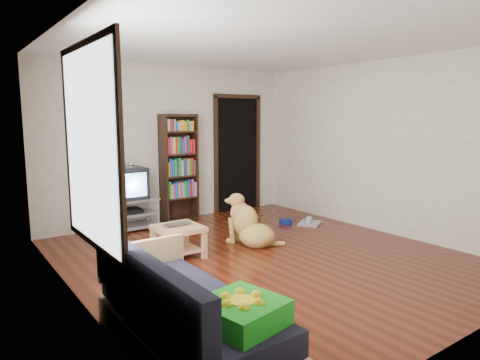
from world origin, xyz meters
TOP-DOWN VIEW (x-y plane):
  - ground at (0.00, 0.00)m, footprint 5.00×5.00m
  - ceiling at (0.00, 0.00)m, footprint 5.00×5.00m
  - wall_back at (0.00, 2.50)m, footprint 4.50×0.00m
  - wall_front at (0.00, -2.50)m, footprint 4.50×0.00m
  - wall_left at (-2.25, 0.00)m, footprint 0.00×5.00m
  - wall_right at (2.25, 0.00)m, footprint 0.00×5.00m
  - green_cushion at (-1.75, -1.95)m, footprint 0.56×0.56m
  - laptop at (-0.87, 0.59)m, footprint 0.37×0.25m
  - dog_bowl at (1.37, 1.11)m, footprint 0.22×0.22m
  - grey_rag at (1.67, 0.86)m, footprint 0.51×0.48m
  - window at (-2.23, -0.50)m, footprint 0.03×1.46m
  - doorway at (1.35, 2.48)m, footprint 1.03×0.05m
  - tv_stand at (-0.90, 2.25)m, footprint 0.90×0.45m
  - crt_tv at (-0.90, 2.27)m, footprint 0.55×0.52m
  - bookshelf at (0.05, 2.34)m, footprint 0.60×0.30m
  - sofa at (-1.87, -1.38)m, footprint 0.80×1.80m
  - coffee_table at (-0.87, 0.62)m, footprint 0.55×0.55m
  - dog at (0.18, 0.54)m, footprint 0.63×0.81m

SIDE VIEW (x-z plane):
  - ground at x=0.00m, z-range 0.00..0.00m
  - grey_rag at x=1.67m, z-range 0.00..0.03m
  - dog_bowl at x=1.37m, z-range 0.00..0.08m
  - sofa at x=-1.87m, z-range -0.14..0.66m
  - dog at x=0.18m, z-range -0.10..0.63m
  - tv_stand at x=-0.90m, z-range 0.02..0.52m
  - coffee_table at x=-0.87m, z-range 0.08..0.48m
  - laptop at x=-0.87m, z-range 0.40..0.43m
  - green_cushion at x=-1.75m, z-range 0.42..0.58m
  - crt_tv at x=-0.90m, z-range 0.45..1.03m
  - bookshelf at x=0.05m, z-range 0.10..1.90m
  - doorway at x=1.35m, z-range 0.03..2.21m
  - wall_back at x=0.00m, z-range -0.95..3.55m
  - wall_front at x=0.00m, z-range -0.95..3.55m
  - wall_left at x=-2.25m, z-range -1.20..3.80m
  - wall_right at x=2.25m, z-range -1.20..3.80m
  - window at x=-2.23m, z-range 0.65..2.35m
  - ceiling at x=0.00m, z-range 2.60..2.60m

